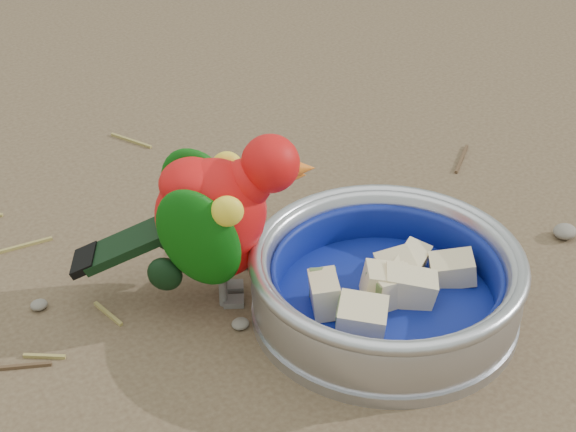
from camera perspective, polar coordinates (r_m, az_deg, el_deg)
ground at (r=0.70m, az=1.73°, el=-9.40°), size 60.00×60.00×0.00m
food_bowl at (r=0.75m, az=6.24°, el=-5.83°), size 0.22×0.22×0.02m
bowl_wall at (r=0.73m, az=6.38°, el=-3.99°), size 0.22×0.22×0.04m
fruit_wedges at (r=0.73m, az=6.35°, el=-4.43°), size 0.13×0.13×0.03m
lory_parrot at (r=0.72m, az=-4.69°, el=-0.61°), size 0.20×0.17×0.15m
ground_debris at (r=0.73m, az=4.32°, el=-7.53°), size 0.90×0.80×0.01m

